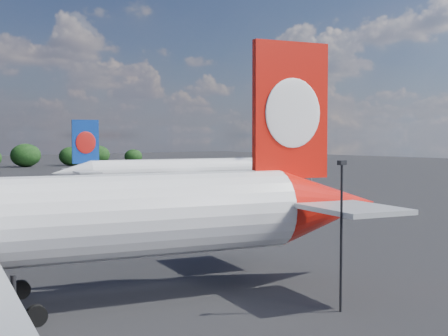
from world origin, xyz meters
TOP-DOWN VIEW (x-y plane):
  - qantas_airliner at (-6.41, 5.71)m, footprint 54.37×52.02m
  - china_southern_airliner at (45.95, 66.60)m, footprint 41.85×40.02m
  - apron_lamp_post at (10.31, -6.82)m, footprint 0.55×0.30m
  - floodlight_mast_near at (72.43, 54.79)m, footprint 1.60×1.60m

SIDE VIEW (x-z plane):
  - china_southern_airliner at x=45.95m, z-range -2.68..11.05m
  - apron_lamp_post at x=10.31m, z-range 0.63..10.06m
  - qantas_airliner at x=-6.41m, z-range -3.49..14.38m
  - floodlight_mast_near at x=72.43m, z-range 3.30..26.13m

